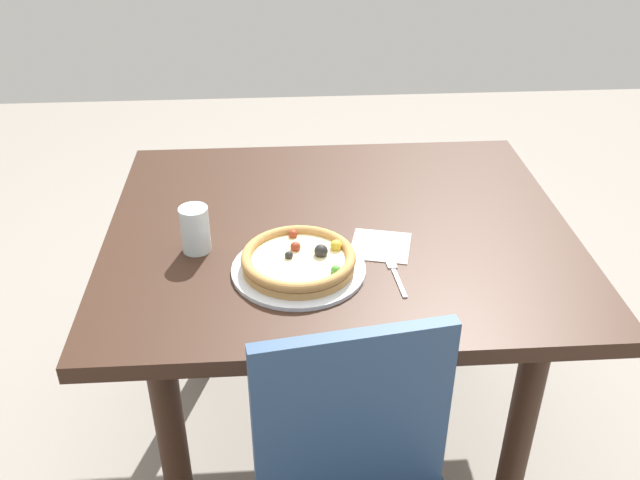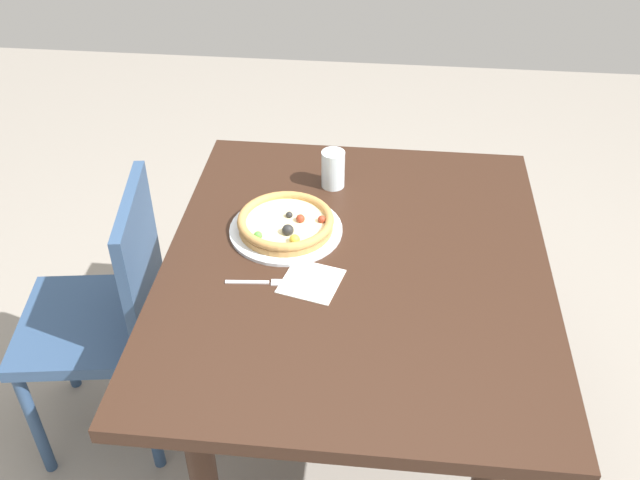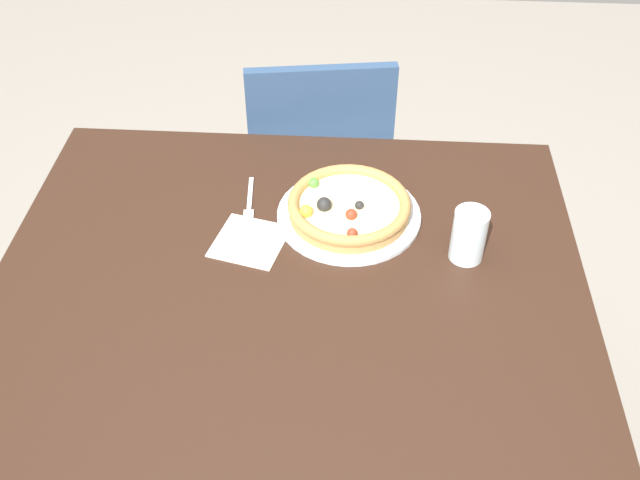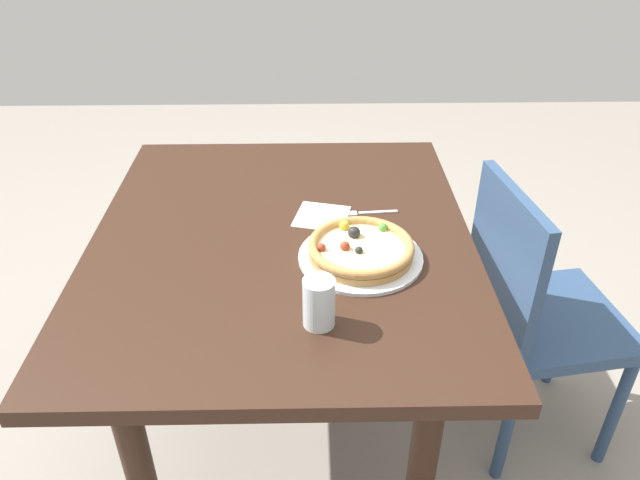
{
  "view_description": "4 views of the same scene",
  "coord_description": "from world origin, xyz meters",
  "px_view_note": "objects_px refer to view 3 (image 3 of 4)",
  "views": [
    {
      "loc": [
        -0.15,
        -1.53,
        1.67
      ],
      "look_at": [
        -0.06,
        -0.1,
        0.78
      ],
      "focal_mm": 39.14,
      "sensor_mm": 36.0,
      "label": 1
    },
    {
      "loc": [
        1.41,
        0.05,
        1.92
      ],
      "look_at": [
        -0.06,
        -0.1,
        0.78
      ],
      "focal_mm": 39.51,
      "sensor_mm": 36.0,
      "label": 2
    },
    {
      "loc": [
        -0.13,
        1.02,
        1.8
      ],
      "look_at": [
        -0.06,
        -0.1,
        0.78
      ],
      "focal_mm": 41.66,
      "sensor_mm": 36.0,
      "label": 3
    },
    {
      "loc": [
        -1.34,
        -0.08,
        1.62
      ],
      "look_at": [
        -0.06,
        -0.1,
        0.78
      ],
      "focal_mm": 33.84,
      "sensor_mm": 36.0,
      "label": 4
    }
  ],
  "objects_px": {
    "pizza": "(348,206)",
    "fork": "(249,205)",
    "plate": "(349,215)",
    "napkin": "(250,241)",
    "chair_near": "(318,169)",
    "drinking_glass": "(469,235)",
    "dining_table": "(290,317)"
  },
  "relations": [
    {
      "from": "dining_table",
      "to": "fork",
      "type": "bearing_deg",
      "value": -64.23
    },
    {
      "from": "pizza",
      "to": "napkin",
      "type": "height_order",
      "value": "pizza"
    },
    {
      "from": "fork",
      "to": "napkin",
      "type": "distance_m",
      "value": 0.12
    },
    {
      "from": "chair_near",
      "to": "fork",
      "type": "xyz_separation_m",
      "value": [
        0.12,
        0.49,
        0.26
      ]
    },
    {
      "from": "chair_near",
      "to": "plate",
      "type": "height_order",
      "value": "chair_near"
    },
    {
      "from": "dining_table",
      "to": "plate",
      "type": "height_order",
      "value": "plate"
    },
    {
      "from": "dining_table",
      "to": "plate",
      "type": "distance_m",
      "value": 0.25
    },
    {
      "from": "dining_table",
      "to": "napkin",
      "type": "xyz_separation_m",
      "value": [
        0.09,
        -0.11,
        0.11
      ]
    },
    {
      "from": "fork",
      "to": "drinking_glass",
      "type": "xyz_separation_m",
      "value": [
        -0.46,
        0.13,
        0.06
      ]
    },
    {
      "from": "fork",
      "to": "drinking_glass",
      "type": "relative_size",
      "value": 1.45
    },
    {
      "from": "drinking_glass",
      "to": "napkin",
      "type": "xyz_separation_m",
      "value": [
        0.44,
        -0.02,
        -0.06
      ]
    },
    {
      "from": "plate",
      "to": "dining_table",
      "type": "bearing_deg",
      "value": 60.7
    },
    {
      "from": "dining_table",
      "to": "drinking_glass",
      "type": "height_order",
      "value": "drinking_glass"
    },
    {
      "from": "pizza",
      "to": "napkin",
      "type": "distance_m",
      "value": 0.22
    },
    {
      "from": "dining_table",
      "to": "drinking_glass",
      "type": "xyz_separation_m",
      "value": [
        -0.35,
        -0.09,
        0.16
      ]
    },
    {
      "from": "plate",
      "to": "pizza",
      "type": "distance_m",
      "value": 0.03
    },
    {
      "from": "dining_table",
      "to": "drinking_glass",
      "type": "distance_m",
      "value": 0.4
    },
    {
      "from": "pizza",
      "to": "drinking_glass",
      "type": "xyz_separation_m",
      "value": [
        -0.24,
        0.11,
        0.03
      ]
    },
    {
      "from": "chair_near",
      "to": "napkin",
      "type": "distance_m",
      "value": 0.67
    },
    {
      "from": "pizza",
      "to": "fork",
      "type": "height_order",
      "value": "pizza"
    },
    {
      "from": "dining_table",
      "to": "napkin",
      "type": "bearing_deg",
      "value": -49.54
    },
    {
      "from": "plate",
      "to": "pizza",
      "type": "xyz_separation_m",
      "value": [
        0.0,
        0.0,
        0.03
      ]
    },
    {
      "from": "fork",
      "to": "napkin",
      "type": "height_order",
      "value": "fork"
    },
    {
      "from": "chair_near",
      "to": "pizza",
      "type": "distance_m",
      "value": 0.6
    },
    {
      "from": "chair_near",
      "to": "napkin",
      "type": "height_order",
      "value": "chair_near"
    },
    {
      "from": "pizza",
      "to": "plate",
      "type": "bearing_deg",
      "value": -154.09
    },
    {
      "from": "plate",
      "to": "napkin",
      "type": "height_order",
      "value": "plate"
    },
    {
      "from": "fork",
      "to": "drinking_glass",
      "type": "distance_m",
      "value": 0.48
    },
    {
      "from": "dining_table",
      "to": "chair_near",
      "type": "bearing_deg",
      "value": -90.78
    },
    {
      "from": "dining_table",
      "to": "chair_near",
      "type": "xyz_separation_m",
      "value": [
        -0.01,
        -0.71,
        -0.15
      ]
    },
    {
      "from": "drinking_glass",
      "to": "napkin",
      "type": "height_order",
      "value": "drinking_glass"
    },
    {
      "from": "drinking_glass",
      "to": "napkin",
      "type": "bearing_deg",
      "value": -1.97
    }
  ]
}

